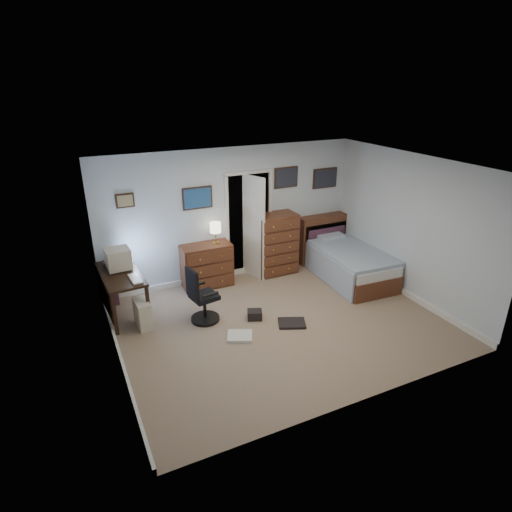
{
  "coord_description": "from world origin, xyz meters",
  "views": [
    {
      "loc": [
        -2.88,
        -5.17,
        3.65
      ],
      "look_at": [
        -0.29,
        0.3,
        1.1
      ],
      "focal_mm": 30.0,
      "sensor_mm": 36.0,
      "label": 1
    }
  ],
  "objects_px": {
    "office_chair": "(201,301)",
    "bed": "(348,263)",
    "computer_desk": "(116,283)",
    "low_dresser": "(207,265)",
    "tall_dresser": "(275,244)"
  },
  "relations": [
    {
      "from": "office_chair",
      "to": "bed",
      "type": "bearing_deg",
      "value": -3.66
    },
    {
      "from": "low_dresser",
      "to": "bed",
      "type": "xyz_separation_m",
      "value": [
        2.59,
        -0.85,
        -0.1
      ]
    },
    {
      "from": "tall_dresser",
      "to": "office_chair",
      "type": "bearing_deg",
      "value": -149.16
    },
    {
      "from": "computer_desk",
      "to": "tall_dresser",
      "type": "bearing_deg",
      "value": 3.13
    },
    {
      "from": "office_chair",
      "to": "bed",
      "type": "height_order",
      "value": "office_chair"
    },
    {
      "from": "bed",
      "to": "tall_dresser",
      "type": "bearing_deg",
      "value": 147.97
    },
    {
      "from": "office_chair",
      "to": "bed",
      "type": "relative_size",
      "value": 0.47
    },
    {
      "from": "office_chair",
      "to": "tall_dresser",
      "type": "height_order",
      "value": "tall_dresser"
    },
    {
      "from": "tall_dresser",
      "to": "bed",
      "type": "bearing_deg",
      "value": -35.49
    },
    {
      "from": "tall_dresser",
      "to": "bed",
      "type": "xyz_separation_m",
      "value": [
        1.17,
        -0.82,
        -0.3
      ]
    },
    {
      "from": "low_dresser",
      "to": "computer_desk",
      "type": "bearing_deg",
      "value": -165.4
    },
    {
      "from": "bed",
      "to": "office_chair",
      "type": "bearing_deg",
      "value": -170.59
    },
    {
      "from": "computer_desk",
      "to": "bed",
      "type": "distance_m",
      "value": 4.3
    },
    {
      "from": "low_dresser",
      "to": "tall_dresser",
      "type": "relative_size",
      "value": 0.76
    },
    {
      "from": "computer_desk",
      "to": "low_dresser",
      "type": "bearing_deg",
      "value": 9.56
    }
  ]
}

